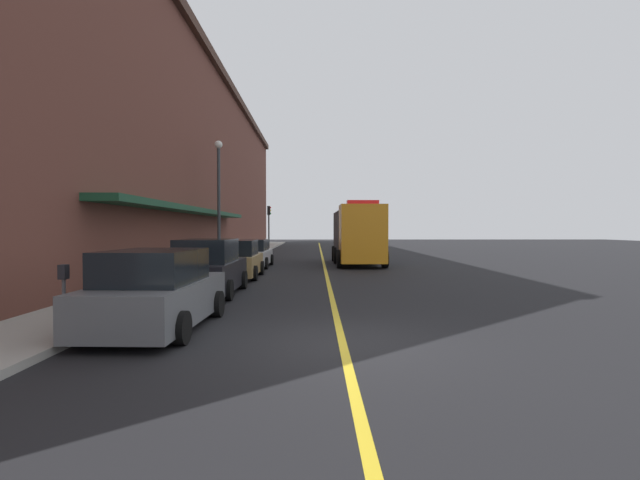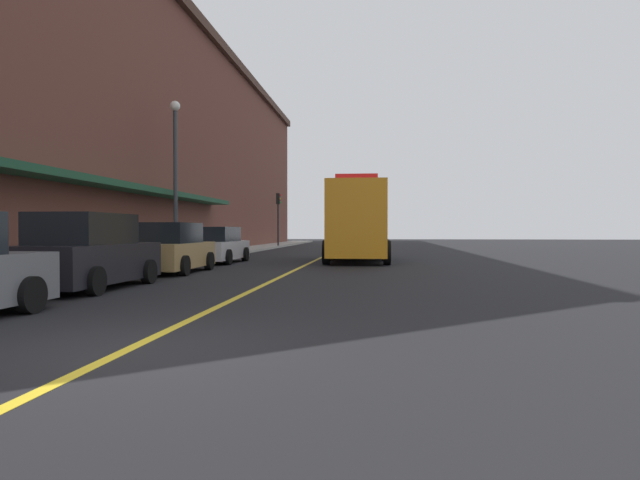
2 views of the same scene
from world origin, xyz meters
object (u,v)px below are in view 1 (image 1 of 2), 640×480
parked_car_0 (157,292)px  parking_meter_1 (64,286)px  parking_meter_0 (187,258)px  parking_meter_2 (98,278)px  parked_car_2 (237,260)px  parked_car_3 (253,254)px  traffic_light_near (269,219)px  street_lamp_left (219,189)px  parked_car_1 (208,269)px  utility_truck (357,235)px

parked_car_0 → parking_meter_1: bearing=127.9°
parking_meter_0 → parking_meter_2: same height
parked_car_2 → parked_car_0: bearing=179.8°
parked_car_2 → parked_car_3: bearing=0.1°
parked_car_3 → traffic_light_near: size_ratio=1.05×
traffic_light_near → street_lamp_left: bearing=-91.8°
parked_car_1 → parked_car_3: size_ratio=0.99×
parking_meter_2 → parking_meter_0: bearing=90.0°
parked_car_3 → parked_car_2: bearing=-178.7°
parked_car_0 → parking_meter_1: parked_car_0 is taller
parked_car_1 → parking_meter_2: 5.06m
parked_car_0 → parked_car_1: parked_car_1 is taller
parked_car_1 → parking_meter_0: size_ratio=3.35×
utility_truck → parking_meter_2: (-7.36, -17.65, -0.70)m
parked_car_2 → traffic_light_near: size_ratio=0.98×
parked_car_0 → parked_car_2: (-0.06, 10.41, -0.02)m
parked_car_3 → parking_meter_1: parked_car_3 is taller
parked_car_3 → parking_meter_1: size_ratio=3.39×
parking_meter_0 → parking_meter_2: bearing=-90.0°
parked_car_0 → parked_car_1: size_ratio=1.01×
parking_meter_0 → parked_car_0: bearing=-79.4°
parked_car_0 → parking_meter_1: 1.78m
parked_car_2 → street_lamp_left: bearing=18.3°
parked_car_0 → parking_meter_0: 7.71m
parked_car_1 → street_lamp_left: size_ratio=0.64×
parking_meter_1 → parking_meter_2: (0.00, 1.42, 0.00)m
parked_car_3 → parked_car_1: bearing=-179.2°
parking_meter_0 → parking_meter_2: (0.00, -7.18, 0.00)m
utility_truck → parked_car_1: bearing=-26.1°
parked_car_2 → street_lamp_left: (-1.97, 5.78, 3.62)m
parking_meter_1 → traffic_light_near: bearing=89.9°
parking_meter_2 → street_lamp_left: street_lamp_left is taller
parked_car_3 → parking_meter_0: bearing=171.9°
parking_meter_0 → parked_car_3: bearing=81.1°
parked_car_0 → parked_car_2: bearing=2.2°
traffic_light_near → parking_meter_0: bearing=-90.1°
parking_meter_0 → parking_meter_2: 7.18m
parked_car_0 → parked_car_3: parked_car_0 is taller
parked_car_3 → parking_meter_2: size_ratio=3.39×
parking_meter_1 → parking_meter_0: bearing=90.0°
parked_car_3 → parking_meter_2: bearing=175.9°
parked_car_0 → utility_truck: size_ratio=0.58×
parked_car_0 → street_lamp_left: 16.71m
parked_car_1 → parking_meter_2: bearing=165.2°
parked_car_2 → traffic_light_near: (-1.31, 27.19, 2.37)m
parking_meter_1 → parking_meter_2: same height
parking_meter_0 → parked_car_2: bearing=64.3°
parking_meter_1 → street_lamp_left: size_ratio=0.19×
parking_meter_2 → parked_car_2: bearing=82.2°
utility_truck → traffic_light_near: (-7.30, 19.56, 1.40)m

